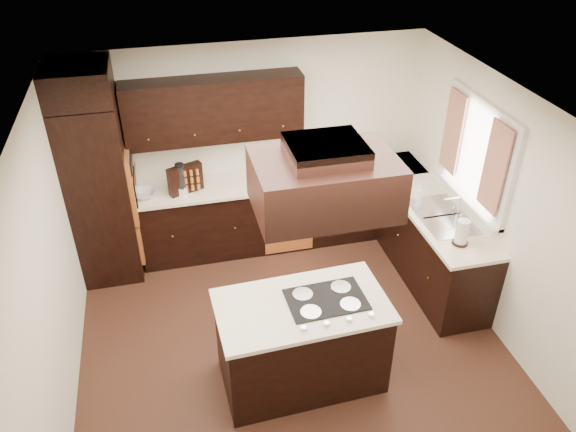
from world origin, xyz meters
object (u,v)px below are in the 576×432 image
object	(u,v)px
island	(301,344)
range_hood	(324,184)
spice_rack	(185,179)
oven_column	(101,192)

from	to	relation	value
island	range_hood	size ratio (longest dim) A/B	1.38
spice_rack	oven_column	bearing A→B (deg)	159.12
range_hood	spice_rack	xyz separation A→B (m)	(-0.94, 2.27, -1.07)
oven_column	island	xyz separation A→B (m)	(1.75, -2.16, -0.62)
oven_column	range_hood	size ratio (longest dim) A/B	2.02
island	range_hood	world-z (taller)	range_hood
range_hood	spice_rack	world-z (taller)	range_hood
island	range_hood	xyz separation A→B (m)	(0.13, -0.09, 1.72)
island	range_hood	distance (m)	1.73
island	spice_rack	xyz separation A→B (m)	(-0.81, 2.18, 0.65)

